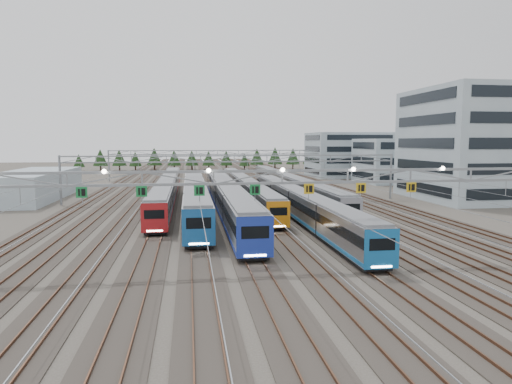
{
  "coord_description": "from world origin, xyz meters",
  "views": [
    {
      "loc": [
        -7.54,
        -36.52,
        10.2
      ],
      "look_at": [
        1.23,
        23.05,
        3.5
      ],
      "focal_mm": 32.0,
      "sensor_mm": 36.0,
      "label": 1
    }
  ],
  "objects": [
    {
      "name": "gantry_far",
      "position": [
        0.0,
        85.0,
        6.39
      ],
      "size": [
        56.36,
        0.36,
        8.0
      ],
      "color": "gray",
      "rests_on": "ground"
    },
    {
      "name": "depot_bldg_south",
      "position": [
        41.63,
        37.64,
        9.7
      ],
      "size": [
        18.0,
        22.0,
        19.4
      ],
      "primitive_type": "cube",
      "color": "#95A7B2",
      "rests_on": "ground"
    },
    {
      "name": "train_c",
      "position": [
        -2.25,
        29.41,
        2.31
      ],
      "size": [
        3.15,
        59.3,
        4.11
      ],
      "color": "black",
      "rests_on": "ground"
    },
    {
      "name": "train_a",
      "position": [
        -11.25,
        43.59,
        2.12
      ],
      "size": [
        2.86,
        63.43,
        3.73
      ],
      "color": "black",
      "rests_on": "ground"
    },
    {
      "name": "train_f",
      "position": [
        11.25,
        48.38,
        2.06
      ],
      "size": [
        2.78,
        68.67,
        3.62
      ],
      "color": "black",
      "rests_on": "ground"
    },
    {
      "name": "gantry_mid",
      "position": [
        0.0,
        40.0,
        6.39
      ],
      "size": [
        56.36,
        0.36,
        8.0
      ],
      "color": "gray",
      "rests_on": "ground"
    },
    {
      "name": "west_shed",
      "position": [
        -35.18,
        49.58,
        2.44
      ],
      "size": [
        10.0,
        30.0,
        4.88
      ],
      "primitive_type": "cube",
      "color": "#95A7B2",
      "rests_on": "ground"
    },
    {
      "name": "ground",
      "position": [
        0.0,
        0.0,
        0.0
      ],
      "size": [
        400.0,
        400.0,
        0.0
      ],
      "primitive_type": "plane",
      "color": "#47423A",
      "rests_on": "ground"
    },
    {
      "name": "treeline",
      "position": [
        2.25,
        128.37,
        4.23
      ],
      "size": [
        100.1,
        5.6,
        7.02
      ],
      "color": "#332114",
      "rests_on": "ground"
    },
    {
      "name": "track_bed",
      "position": [
        0.0,
        100.0,
        1.49
      ],
      "size": [
        54.0,
        260.0,
        5.42
      ],
      "color": "#2D2823",
      "rests_on": "ground"
    },
    {
      "name": "depot_bldg_mid",
      "position": [
        41.85,
        70.83,
        5.42
      ],
      "size": [
        14.0,
        16.0,
        10.84
      ],
      "primitive_type": "cube",
      "color": "#95A7B2",
      "rests_on": "ground"
    },
    {
      "name": "depot_bldg_north",
      "position": [
        38.74,
        91.82,
        6.35
      ],
      "size": [
        22.0,
        18.0,
        12.71
      ],
      "primitive_type": "cube",
      "color": "#95A7B2",
      "rests_on": "ground"
    },
    {
      "name": "train_b",
      "position": [
        -6.75,
        30.89,
        2.28
      ],
      "size": [
        3.11,
        52.09,
        4.06
      ],
      "color": "black",
      "rests_on": "ground"
    },
    {
      "name": "train_e",
      "position": [
        6.75,
        21.72,
        2.07
      ],
      "size": [
        2.79,
        52.89,
        3.64
      ],
      "color": "black",
      "rests_on": "ground"
    },
    {
      "name": "train_d",
      "position": [
        2.25,
        43.31,
        2.02
      ],
      "size": [
        2.73,
        61.21,
        3.55
      ],
      "color": "black",
      "rests_on": "ground"
    },
    {
      "name": "gantry_near",
      "position": [
        -0.05,
        -0.12,
        7.09
      ],
      "size": [
        56.36,
        0.61,
        8.08
      ],
      "color": "gray",
      "rests_on": "ground"
    }
  ]
}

